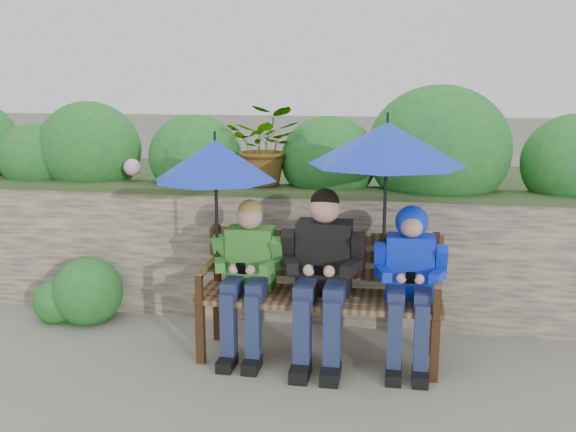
% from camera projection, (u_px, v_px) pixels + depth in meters
% --- Properties ---
extents(ground, '(60.00, 60.00, 0.00)m').
position_uv_depth(ground, '(285.00, 353.00, 4.44)').
color(ground, slate).
rests_on(ground, ground).
extents(garden_backdrop, '(8.00, 2.87, 1.86)m').
position_uv_depth(garden_backdrop, '(323.00, 216.00, 5.83)').
color(garden_backdrop, '#56544F').
rests_on(garden_backdrop, ground).
extents(park_bench, '(1.63, 0.48, 0.86)m').
position_uv_depth(park_bench, '(320.00, 286.00, 4.33)').
color(park_bench, '#331D0F').
rests_on(park_bench, ground).
extents(boy_left, '(0.48, 0.55, 1.07)m').
position_uv_depth(boy_left, '(248.00, 270.00, 4.32)').
color(boy_left, '#377F2A').
rests_on(boy_left, ground).
extents(boy_middle, '(0.55, 0.63, 1.16)m').
position_uv_depth(boy_middle, '(322.00, 269.00, 4.22)').
color(boy_middle, black).
rests_on(boy_middle, ground).
extents(boy_right, '(0.46, 0.56, 1.06)m').
position_uv_depth(boy_right, '(410.00, 273.00, 4.14)').
color(boy_right, '#081BCE').
rests_on(boy_right, ground).
extents(umbrella_left, '(0.83, 0.83, 0.87)m').
position_uv_depth(umbrella_left, '(215.00, 160.00, 4.21)').
color(umbrella_left, '#112EC6').
rests_on(umbrella_left, ground).
extents(umbrella_right, '(1.00, 1.00, 0.97)m').
position_uv_depth(umbrella_right, '(387.00, 144.00, 4.03)').
color(umbrella_right, '#112EC6').
rests_on(umbrella_right, ground).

